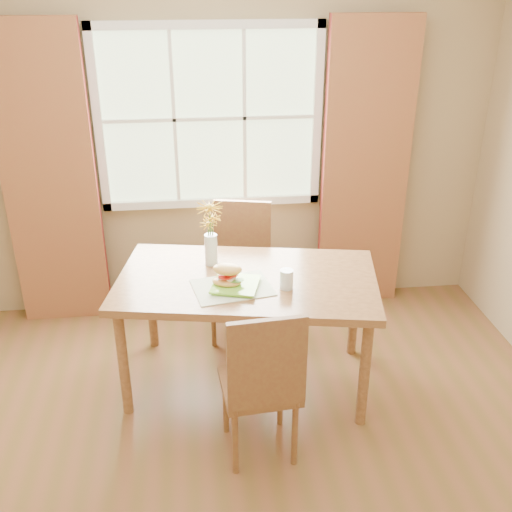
{
  "coord_description": "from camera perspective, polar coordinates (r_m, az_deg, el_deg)",
  "views": [
    {
      "loc": [
        -0.16,
        -2.41,
        2.48
      ],
      "look_at": [
        0.2,
        0.75,
        0.94
      ],
      "focal_mm": 42.0,
      "sensor_mm": 36.0,
      "label": 1
    }
  ],
  "objects": [
    {
      "name": "curtain_left",
      "position": [
        4.52,
        -19.03,
        6.69
      ],
      "size": [
        0.65,
        0.08,
        2.2
      ],
      "primitive_type": "cube",
      "color": "maroon",
      "rests_on": "room"
    },
    {
      "name": "chair_far",
      "position": [
        4.32,
        -1.45,
        -0.78
      ],
      "size": [
        0.49,
        0.49,
        0.99
      ],
      "rotation": [
        0.0,
        0.0,
        -0.23
      ],
      "color": "brown",
      "rests_on": "room"
    },
    {
      "name": "room",
      "position": [
        2.67,
        -2.51,
        0.84
      ],
      "size": [
        4.24,
        3.84,
        2.74
      ],
      "color": "brown",
      "rests_on": "ground"
    },
    {
      "name": "dining_table",
      "position": [
        3.69,
        -0.85,
        -3.16
      ],
      "size": [
        1.71,
        1.16,
        0.77
      ],
      "rotation": [
        0.0,
        0.0,
        -0.18
      ],
      "color": "olive",
      "rests_on": "room"
    },
    {
      "name": "flower_vase",
      "position": [
        3.73,
        -4.38,
        2.7
      ],
      "size": [
        0.17,
        0.17,
        0.42
      ],
      "color": "silver",
      "rests_on": "dining_table"
    },
    {
      "name": "plate",
      "position": [
        3.53,
        -1.95,
        -2.87
      ],
      "size": [
        0.33,
        0.33,
        0.01
      ],
      "primitive_type": "cube",
      "rotation": [
        0.0,
        0.0,
        -0.28
      ],
      "color": "#7ACA32",
      "rests_on": "placemat"
    },
    {
      "name": "placemat",
      "position": [
        3.54,
        -2.26,
        -3.02
      ],
      "size": [
        0.5,
        0.41,
        0.01
      ],
      "primitive_type": "cube",
      "rotation": [
        0.0,
        0.0,
        0.19
      ],
      "color": "beige",
      "rests_on": "dining_table"
    },
    {
      "name": "croissant_sandwich",
      "position": [
        3.5,
        -2.75,
        -1.82
      ],
      "size": [
        0.21,
        0.17,
        0.13
      ],
      "rotation": [
        0.0,
        0.0,
        -0.3
      ],
      "color": "#FACF55",
      "rests_on": "plate"
    },
    {
      "name": "curtain_right",
      "position": [
        4.6,
        10.36,
        8.02
      ],
      "size": [
        0.65,
        0.08,
        2.2
      ],
      "primitive_type": "cube",
      "color": "maroon",
      "rests_on": "room"
    },
    {
      "name": "chair_near",
      "position": [
        3.19,
        0.62,
        -11.76
      ],
      "size": [
        0.44,
        0.44,
        0.97
      ],
      "rotation": [
        0.0,
        0.0,
        0.09
      ],
      "color": "brown",
      "rests_on": "room"
    },
    {
      "name": "water_glass",
      "position": [
        3.51,
        2.92,
        -2.26
      ],
      "size": [
        0.08,
        0.08,
        0.12
      ],
      "color": "silver",
      "rests_on": "dining_table"
    },
    {
      "name": "window",
      "position": [
        4.4,
        -4.45,
        12.93
      ],
      "size": [
        1.62,
        0.06,
        1.32
      ],
      "color": "#ADC595",
      "rests_on": "room"
    }
  ]
}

